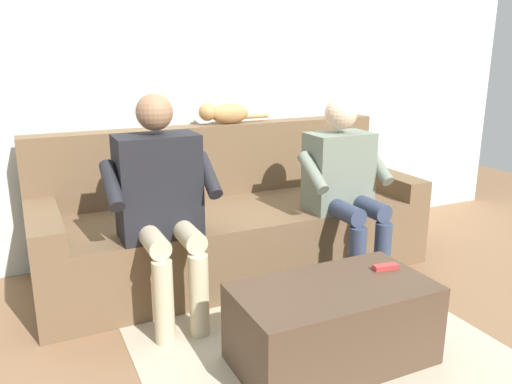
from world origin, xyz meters
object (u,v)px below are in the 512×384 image
Objects in this scene: couch at (232,224)px; person_right_seated at (161,196)px; person_left_seated at (344,180)px; cat_on_backrest at (224,113)px; coffee_table at (332,324)px; remote_red at (386,267)px.

person_right_seated reaches higher than couch.
cat_on_backrest is at bearing -55.92° from person_left_seated.
person_right_seated reaches higher than coffee_table.
couch is at bearing 75.23° from cat_on_backrest.
coffee_table is at bearing 87.03° from cat_on_backrest.
person_right_seated is 9.79× the size of remote_red.
couch is 4.84× the size of cat_on_backrest.
person_left_seated is 0.95× the size of person_right_seated.
couch is 20.12× the size of remote_red.
cat_on_backrest is (-0.64, -0.71, 0.32)m from person_right_seated.
couch is 2.72× the size of coffee_table.
person_left_seated is at bearing 79.60° from remote_red.
cat_on_backrest is 1.57m from remote_red.
person_left_seated is 0.94m from cat_on_backrest.
person_right_seated is at bearing 36.52° from couch.
person_right_seated is (1.13, -0.01, 0.03)m from person_left_seated.
cat_on_backrest is 4.15× the size of remote_red.
coffee_table is at bearing 126.20° from person_right_seated.
coffee_table is 0.80× the size of person_left_seated.
person_left_seated is (-0.56, 0.43, 0.34)m from couch.
coffee_table is (0.00, 1.19, -0.11)m from couch.
person_left_seated is at bearing -126.60° from coffee_table.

